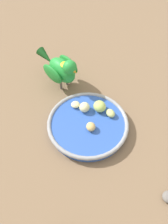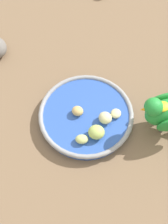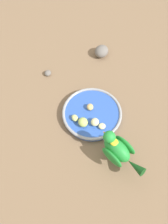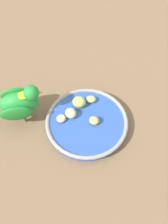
% 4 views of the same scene
% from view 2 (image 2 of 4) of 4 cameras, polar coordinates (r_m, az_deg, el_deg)
% --- Properties ---
extents(ground_plane, '(4.00, 4.00, 0.00)m').
position_cam_2_polar(ground_plane, '(0.79, 0.34, -1.15)').
color(ground_plane, '#7A6047').
extents(feeding_bowl, '(0.22, 0.22, 0.03)m').
position_cam_2_polar(feeding_bowl, '(0.78, 0.47, -0.94)').
color(feeding_bowl, '#2D56B7').
rests_on(feeding_bowl, ground_plane).
extents(apple_piece_0, '(0.04, 0.04, 0.02)m').
position_cam_2_polar(apple_piece_0, '(0.77, -1.09, 0.17)').
color(apple_piece_0, tan).
rests_on(apple_piece_0, feeding_bowl).
extents(apple_piece_1, '(0.04, 0.04, 0.02)m').
position_cam_2_polar(apple_piece_1, '(0.76, 3.60, -1.00)').
color(apple_piece_1, beige).
rests_on(apple_piece_1, feeding_bowl).
extents(apple_piece_2, '(0.05, 0.05, 0.03)m').
position_cam_2_polar(apple_piece_2, '(0.74, 2.35, -3.31)').
color(apple_piece_2, '#B2CC66').
rests_on(apple_piece_2, feeding_bowl).
extents(apple_piece_3, '(0.03, 0.03, 0.01)m').
position_cam_2_polar(apple_piece_3, '(0.77, 5.39, -0.26)').
color(apple_piece_3, beige).
rests_on(apple_piece_3, feeding_bowl).
extents(apple_piece_4, '(0.03, 0.03, 0.02)m').
position_cam_2_polar(apple_piece_4, '(0.74, -0.38, -4.61)').
color(apple_piece_4, '#C6D17A').
rests_on(apple_piece_4, feeding_bowl).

